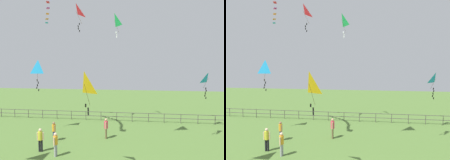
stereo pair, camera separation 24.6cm
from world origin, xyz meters
TOP-DOWN VIEW (x-y plane):
  - person_0 at (-5.89, 5.56)m, footprint 0.49×0.30m
  - person_1 at (-5.79, 7.65)m, footprint 0.35×0.35m
  - person_2 at (-4.56, 4.97)m, footprint 0.29×0.48m
  - person_3 at (-1.80, 8.71)m, footprint 0.31×0.50m
  - kite_0 at (-1.74, 13.81)m, footprint 1.03×1.24m
  - kite_4 at (7.06, 12.34)m, footprint 0.99×1.02m
  - kite_5 at (-5.28, 12.29)m, footprint 1.11×1.16m
  - kite_7 at (-8.09, 9.90)m, footprint 0.89×0.59m
  - kite_8 at (-2.01, 2.79)m, footprint 0.89×0.79m
  - waterfront_railing at (-0.43, 14.00)m, footprint 36.03×0.06m

SIDE VIEW (x-z plane):
  - waterfront_railing at x=-0.43m, z-range 0.16..1.11m
  - person_1 at x=-5.79m, z-range 0.11..1.63m
  - person_2 at x=-4.56m, z-range 0.12..1.71m
  - person_0 at x=-5.89m, z-range 0.12..1.75m
  - person_3 at x=-1.80m, z-range 0.12..1.77m
  - kite_4 at x=7.06m, z-range 3.43..5.88m
  - kite_8 at x=-2.01m, z-range 3.82..6.18m
  - kite_7 at x=-8.09m, z-range 4.30..7.07m
  - kite_0 at x=-1.74m, z-range 9.24..11.65m
  - kite_5 at x=-5.28m, z-range 9.74..12.43m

